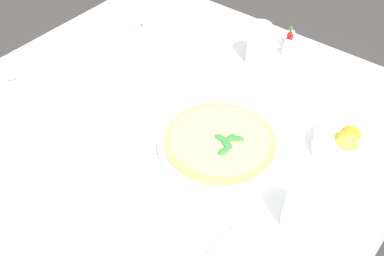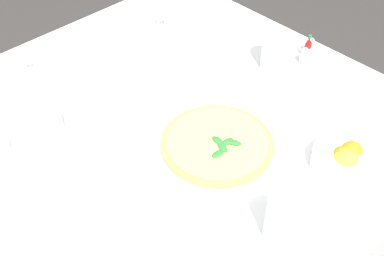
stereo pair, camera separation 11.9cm
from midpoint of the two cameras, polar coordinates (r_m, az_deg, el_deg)
dining_table at (r=1.34m, az=-0.06°, el=-2.99°), size 1.17×1.17×0.75m
pizza_plate at (r=1.16m, az=5.95°, el=-2.43°), size 0.31×0.31×0.02m
pizza at (r=1.15m, az=6.02°, el=-1.96°), size 0.28×0.28×0.02m
coffee_cup_right_edge at (r=1.59m, az=0.15°, el=12.79°), size 0.13×0.13×0.07m
coffee_cup_left_edge at (r=1.47m, az=-15.13°, el=8.39°), size 0.13×0.13×0.07m
water_glass_back_corner at (r=1.42m, az=12.20°, el=8.84°), size 0.07×0.07×0.13m
water_glass_center_back at (r=1.00m, az=14.05°, el=-11.08°), size 0.06×0.06×0.11m
water_glass_near_right at (r=1.19m, az=-14.04°, el=0.01°), size 0.06×0.06×0.11m
citrus_bowl at (r=1.18m, az=20.69°, el=-3.72°), size 0.15×0.15×0.07m
hot_sauce_bottle at (r=1.50m, az=16.01°, el=9.04°), size 0.02×0.02×0.08m
salt_shaker at (r=1.53m, az=16.23°, el=9.31°), size 0.03×0.03×0.06m
pepper_shaker at (r=1.48m, az=15.65°, el=8.18°), size 0.03×0.03×0.06m
menu_card at (r=1.17m, az=-18.80°, el=-3.28°), size 0.05×0.08×0.06m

